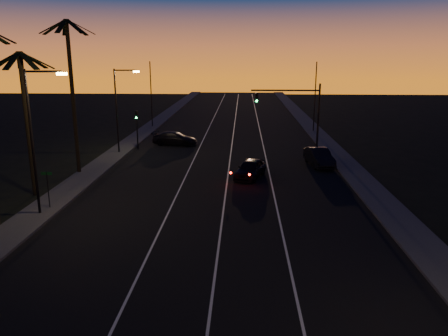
{
  "coord_description": "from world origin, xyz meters",
  "views": [
    {
      "loc": [
        1.7,
        -5.34,
        9.73
      ],
      "look_at": [
        0.53,
        21.6,
        2.78
      ],
      "focal_mm": 35.0,
      "sensor_mm": 36.0,
      "label": 1
    }
  ],
  "objects_px": {
    "lead_car": "(250,169)",
    "signal_mast": "(296,105)",
    "right_car": "(319,157)",
    "cross_car": "(175,138)"
  },
  "relations": [
    {
      "from": "signal_mast",
      "to": "lead_car",
      "type": "relative_size",
      "value": 1.36
    },
    {
      "from": "cross_car",
      "to": "lead_car",
      "type": "bearing_deg",
      "value": -58.06
    },
    {
      "from": "lead_car",
      "to": "right_car",
      "type": "relative_size",
      "value": 1.04
    },
    {
      "from": "lead_car",
      "to": "cross_car",
      "type": "height_order",
      "value": "lead_car"
    },
    {
      "from": "signal_mast",
      "to": "right_car",
      "type": "height_order",
      "value": "signal_mast"
    },
    {
      "from": "lead_car",
      "to": "right_car",
      "type": "xyz_separation_m",
      "value": [
        6.32,
        4.35,
        0.04
      ]
    },
    {
      "from": "signal_mast",
      "to": "lead_car",
      "type": "xyz_separation_m",
      "value": [
        -4.78,
        -10.69,
        -4.02
      ]
    },
    {
      "from": "lead_car",
      "to": "cross_car",
      "type": "distance_m",
      "value": 15.58
    },
    {
      "from": "signal_mast",
      "to": "cross_car",
      "type": "distance_m",
      "value": 13.87
    },
    {
      "from": "lead_car",
      "to": "signal_mast",
      "type": "bearing_deg",
      "value": 65.91
    }
  ]
}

